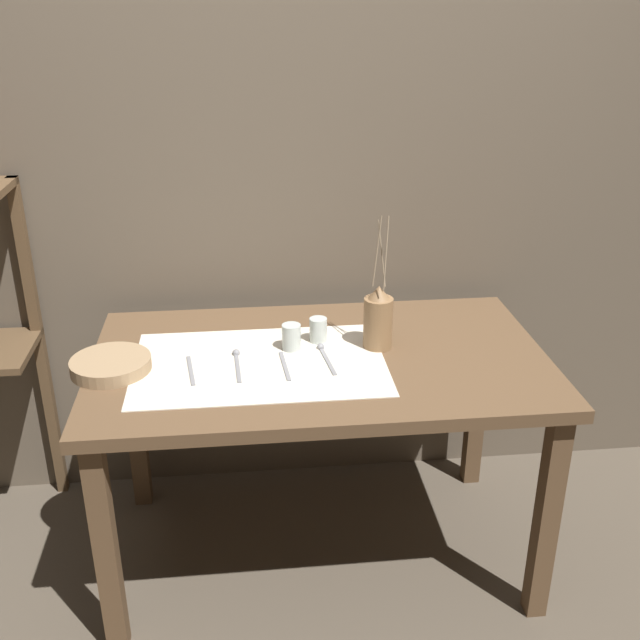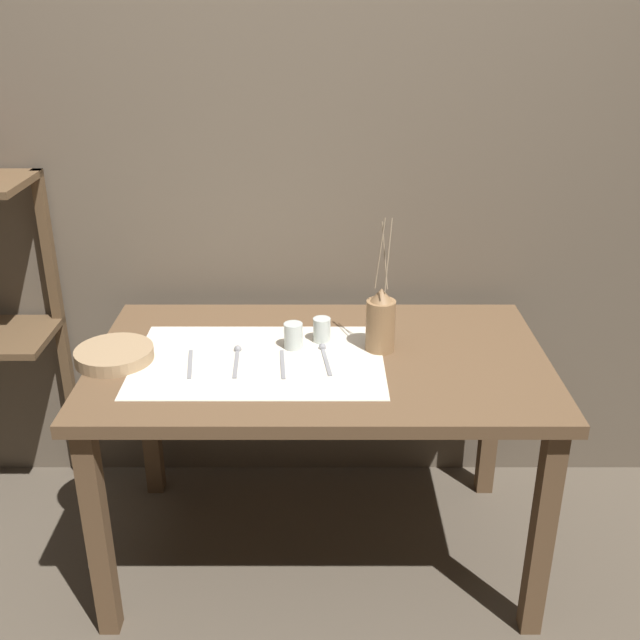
# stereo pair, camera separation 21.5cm
# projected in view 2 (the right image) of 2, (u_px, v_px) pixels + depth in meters

# --- Properties ---
(ground_plane) EXTENTS (12.00, 12.00, 0.00)m
(ground_plane) POSITION_uv_depth(u_px,v_px,m) (320.00, 549.00, 2.60)
(ground_plane) COLOR brown
(stone_wall_back) EXTENTS (7.00, 0.06, 2.40)m
(stone_wall_back) POSITION_uv_depth(u_px,v_px,m) (319.00, 173.00, 2.58)
(stone_wall_back) COLOR brown
(stone_wall_back) RESTS_ON ground_plane
(wooden_table) EXTENTS (1.39, 0.81, 0.75)m
(wooden_table) POSITION_uv_depth(u_px,v_px,m) (320.00, 381.00, 2.33)
(wooden_table) COLOR brown
(wooden_table) RESTS_ON ground_plane
(linen_cloth) EXTENTS (0.75, 0.49, 0.00)m
(linen_cloth) POSITION_uv_depth(u_px,v_px,m) (259.00, 361.00, 2.26)
(linen_cloth) COLOR beige
(linen_cloth) RESTS_ON wooden_table
(pitcher_with_flowers) EXTENTS (0.09, 0.09, 0.42)m
(pitcher_with_flowers) POSITION_uv_depth(u_px,v_px,m) (380.00, 321.00, 2.29)
(pitcher_with_flowers) COLOR olive
(pitcher_with_flowers) RESTS_ON wooden_table
(wooden_bowl) EXTENTS (0.23, 0.23, 0.04)m
(wooden_bowl) POSITION_uv_depth(u_px,v_px,m) (114.00, 355.00, 2.25)
(wooden_bowl) COLOR #9E7F5B
(wooden_bowl) RESTS_ON wooden_table
(glass_tumbler_near) EXTENTS (0.06, 0.06, 0.08)m
(glass_tumbler_near) POSITION_uv_depth(u_px,v_px,m) (293.00, 336.00, 2.32)
(glass_tumbler_near) COLOR #B7C1BC
(glass_tumbler_near) RESTS_ON wooden_table
(glass_tumbler_far) EXTENTS (0.06, 0.06, 0.08)m
(glass_tumbler_far) POSITION_uv_depth(u_px,v_px,m) (322.00, 330.00, 2.37)
(glass_tumbler_far) COLOR #B7C1BC
(glass_tumbler_far) RESTS_ON wooden_table
(knife_center) EXTENTS (0.04, 0.18, 0.00)m
(knife_center) POSITION_uv_depth(u_px,v_px,m) (190.00, 364.00, 2.23)
(knife_center) COLOR gray
(knife_center) RESTS_ON wooden_table
(spoon_outer) EXTENTS (0.03, 0.20, 0.02)m
(spoon_outer) POSITION_uv_depth(u_px,v_px,m) (237.00, 355.00, 2.28)
(spoon_outer) COLOR gray
(spoon_outer) RESTS_ON wooden_table
(fork_outer) EXTENTS (0.03, 0.18, 0.00)m
(fork_outer) POSITION_uv_depth(u_px,v_px,m) (283.00, 364.00, 2.23)
(fork_outer) COLOR gray
(fork_outer) RESTS_ON wooden_table
(spoon_inner) EXTENTS (0.04, 0.20, 0.02)m
(spoon_inner) POSITION_uv_depth(u_px,v_px,m) (324.00, 352.00, 2.30)
(spoon_inner) COLOR gray
(spoon_inner) RESTS_ON wooden_table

